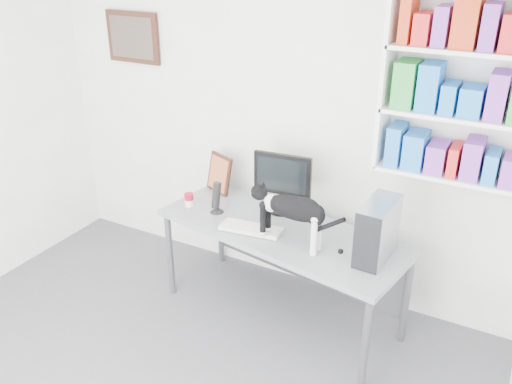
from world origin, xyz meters
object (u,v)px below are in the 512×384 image
keyboard (251,228)px  cat (293,220)px  desk (280,273)px  pc_tower (377,231)px  bookshelf (469,84)px  monitor (282,182)px  soup_can (189,200)px  leaning_print (219,173)px  speaker (216,197)px

keyboard → cat: bearing=-14.8°
desk → pc_tower: 0.91m
cat → bookshelf: bearing=35.3°
bookshelf → monitor: (-1.17, -0.14, -0.85)m
bookshelf → soup_can: (-1.84, -0.40, -1.03)m
monitor → soup_can: (-0.67, -0.27, -0.18)m
bookshelf → leaning_print: bookshelf is taller
desk → cat: bearing=-37.6°
desk → monitor: bearing=125.1°
keyboard → soup_can: soup_can is taller
keyboard → cat: cat is taller
keyboard → leaning_print: leaning_print is taller
speaker → cat: size_ratio=0.40×
pc_tower → desk: bearing=178.1°
keyboard → leaning_print: (-0.55, 0.46, 0.14)m
bookshelf → pc_tower: (-0.35, -0.44, -0.89)m
monitor → pc_tower: 0.88m
leaning_print → keyboard: bearing=-18.3°
keyboard → speaker: speaker is taller
bookshelf → soup_can: 2.15m
desk → pc_tower: bearing=4.9°
speaker → soup_can: 0.25m
pc_tower → soup_can: bearing=-178.7°
keyboard → bookshelf: bearing=15.4°
speaker → leaning_print: 0.38m
pc_tower → leaning_print: pc_tower is taller
leaning_print → soup_can: (-0.06, -0.35, -0.11)m
monitor → keyboard: (-0.06, -0.38, -0.22)m
keyboard → speaker: (-0.37, 0.13, 0.11)m
keyboard → cat: 0.39m
desk → cat: 0.62m
monitor → pc_tower: bearing=-26.1°
cat → desk: bearing=135.7°
keyboard → cat: (0.34, -0.04, 0.18)m
pc_tower → soup_can: pc_tower is taller
monitor → leaning_print: size_ratio=1.46×
speaker → soup_can: speaker is taller
bookshelf → monitor: bookshelf is taller
desk → leaning_print: leaning_print is taller
leaning_print → cat: size_ratio=0.52×
desk → speaker: (-0.54, -0.01, 0.51)m
monitor → leaning_print: monitor is taller
pc_tower → leaning_print: (-1.43, 0.39, -0.04)m
pc_tower → leaning_print: size_ratio=1.23×
desk → keyboard: (-0.18, -0.13, 0.40)m
cat → monitor: bearing=126.5°
desk → monitor: size_ratio=3.89×
cat → keyboard: bearing=175.6°
bookshelf → speaker: size_ratio=4.93×
cat → soup_can: bearing=173.5°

